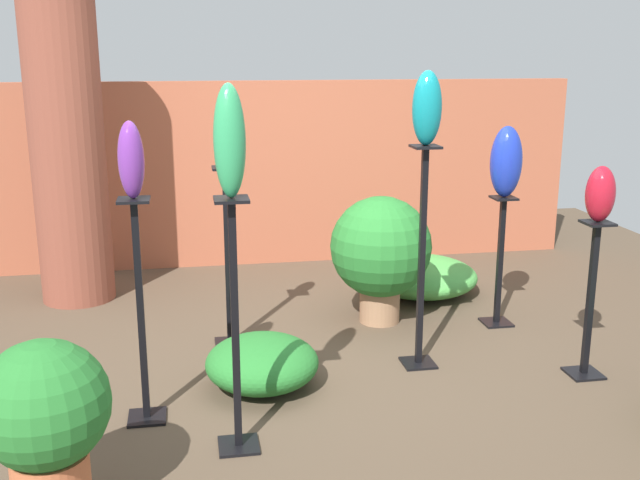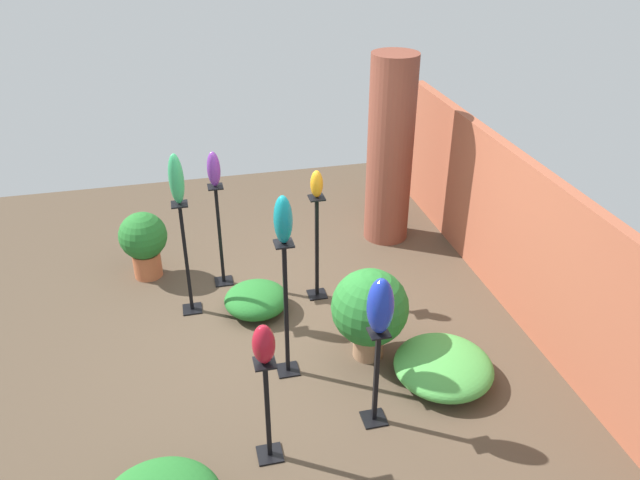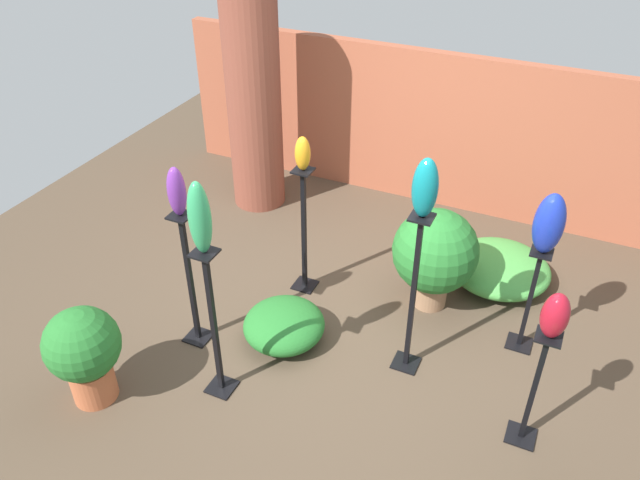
% 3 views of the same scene
% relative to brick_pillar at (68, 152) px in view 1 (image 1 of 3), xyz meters
% --- Properties ---
extents(ground_plane, '(8.00, 8.00, 0.00)m').
position_rel_brick_pillar_xyz_m(ground_plane, '(1.62, -1.47, -1.16)').
color(ground_plane, '#4C3D2D').
extents(brick_wall_back, '(5.60, 0.12, 1.65)m').
position_rel_brick_pillar_xyz_m(brick_wall_back, '(1.62, 0.79, -0.34)').
color(brick_wall_back, '#9E5138').
rests_on(brick_wall_back, ground).
extents(brick_pillar, '(0.55, 0.55, 2.32)m').
position_rel_brick_pillar_xyz_m(brick_pillar, '(0.00, 0.00, 0.00)').
color(brick_pillar, brown).
rests_on(brick_pillar, ground).
extents(pedestal_cobalt, '(0.20, 0.20, 0.93)m').
position_rel_brick_pillar_xyz_m(pedestal_cobalt, '(3.03, -1.12, -0.74)').
color(pedestal_cobalt, black).
rests_on(pedestal_cobalt, ground).
extents(pedestal_amber, '(0.20, 0.20, 1.20)m').
position_rel_brick_pillar_xyz_m(pedestal_amber, '(1.12, -1.17, -0.61)').
color(pedestal_amber, black).
rests_on(pedestal_amber, ground).
extents(pedestal_ruby, '(0.20, 0.20, 0.95)m').
position_rel_brick_pillar_xyz_m(pedestal_ruby, '(3.20, -2.04, -0.73)').
color(pedestal_ruby, black).
rests_on(pedestal_ruby, ground).
extents(pedestal_jade, '(0.20, 0.20, 1.26)m').
position_rel_brick_pillar_xyz_m(pedestal_jade, '(1.08, -2.52, -0.58)').
color(pedestal_jade, black).
rests_on(pedestal_jade, ground).
extents(pedestal_teal, '(0.20, 0.20, 1.37)m').
position_rel_brick_pillar_xyz_m(pedestal_teal, '(2.26, -1.71, -0.53)').
color(pedestal_teal, black).
rests_on(pedestal_teal, ground).
extents(pedestal_violet, '(0.20, 0.20, 1.20)m').
position_rel_brick_pillar_xyz_m(pedestal_violet, '(0.61, -2.14, -0.61)').
color(pedestal_violet, black).
rests_on(pedestal_violet, ground).
extents(art_vase_cobalt, '(0.22, 0.21, 0.49)m').
position_rel_brick_pillar_xyz_m(art_vase_cobalt, '(3.03, -1.12, 0.01)').
color(art_vase_cobalt, '#192D9E').
rests_on(art_vase_cobalt, pedestal_cobalt).
extents(art_vase_amber, '(0.13, 0.13, 0.29)m').
position_rel_brick_pillar_xyz_m(art_vase_amber, '(1.12, -1.17, 0.18)').
color(art_vase_amber, orange).
rests_on(art_vase_amber, pedestal_amber).
extents(art_vase_ruby, '(0.17, 0.17, 0.32)m').
position_rel_brick_pillar_xyz_m(art_vase_ruby, '(3.20, -2.04, -0.05)').
color(art_vase_ruby, maroon).
rests_on(art_vase_ruby, pedestal_ruby).
extents(art_vase_jade, '(0.15, 0.14, 0.52)m').
position_rel_brick_pillar_xyz_m(art_vase_jade, '(1.08, -2.52, 0.36)').
color(art_vase_jade, '#2D9356').
rests_on(art_vase_jade, pedestal_jade).
extents(art_vase_teal, '(0.17, 0.16, 0.43)m').
position_rel_brick_pillar_xyz_m(art_vase_teal, '(2.26, -1.71, 0.43)').
color(art_vase_teal, '#0F727A').
rests_on(art_vase_teal, pedestal_teal).
extents(art_vase_violet, '(0.13, 0.14, 0.38)m').
position_rel_brick_pillar_xyz_m(art_vase_violet, '(0.61, -2.14, 0.23)').
color(art_vase_violet, '#6B2D8C').
rests_on(art_vase_violet, pedestal_violet).
extents(potted_plant_near_pillar, '(0.72, 0.72, 0.92)m').
position_rel_brick_pillar_xyz_m(potted_plant_near_pillar, '(2.21, -0.92, -0.63)').
color(potted_plant_near_pillar, '#936B4C').
rests_on(potted_plant_near_pillar, ground).
extents(potted_plant_mid_left, '(0.54, 0.54, 0.79)m').
position_rel_brick_pillar_xyz_m(potted_plant_mid_left, '(0.27, -2.97, -0.70)').
color(potted_plant_mid_left, '#B25B38').
rests_on(potted_plant_mid_left, ground).
extents(foliage_bed_east, '(0.91, 0.90, 0.29)m').
position_rel_brick_pillar_xyz_m(foliage_bed_east, '(2.70, -0.36, -1.02)').
color(foliage_bed_east, '#479942').
rests_on(foliage_bed_east, ground).
extents(foliage_bed_west, '(0.66, 0.67, 0.30)m').
position_rel_brick_pillar_xyz_m(foliage_bed_west, '(1.26, -1.86, -1.01)').
color(foliage_bed_west, '#236B28').
rests_on(foliage_bed_west, ground).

